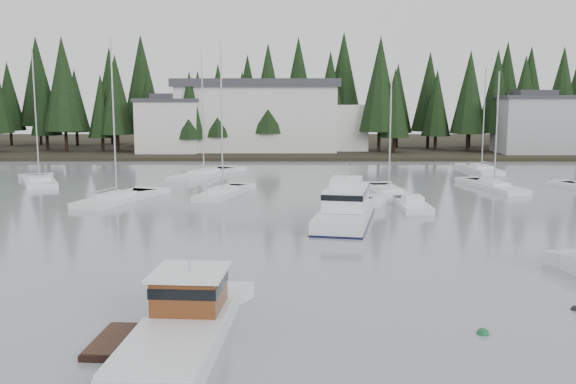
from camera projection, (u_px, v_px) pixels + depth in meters
The scene contains 17 objects.
far_shore_land at pixel (289, 146), 114.38m from camera, with size 240.00×54.00×1.00m, color black.
conifer_treeline at pixel (289, 151), 103.50m from camera, with size 200.00×22.00×20.00m, color black, non-canonical shape.
house_west at pixel (169, 124), 95.92m from camera, with size 9.54×7.42×8.75m.
house_east_a at pixel (533, 123), 94.79m from camera, with size 10.60×8.48×9.25m.
harbor_inn at pixel (270, 116), 99.02m from camera, with size 29.50×11.50×10.90m.
lobster_boat_brown at pixel (180, 329), 23.61m from camera, with size 5.08×9.30×4.51m.
cabin_cruiser_center at pixel (346, 211), 46.20m from camera, with size 5.61×11.68×4.82m.
sailboat_0 at pixel (117, 201), 54.79m from camera, with size 5.82×9.58×14.31m.
sailboat_2 at pixel (481, 171), 76.31m from camera, with size 3.20×8.37×12.68m.
sailboat_4 at pixel (204, 176), 71.65m from camera, with size 6.97×11.22×14.57m.
sailboat_5 at pixel (40, 183), 65.57m from camera, with size 6.33×9.17×14.20m.
sailboat_6 at pixel (223, 195), 58.02m from camera, with size 4.69×8.80×14.18m.
sailboat_7 at pixel (494, 188), 62.05m from camera, with size 4.33×9.55×11.79m.
sailboat_8 at pixel (389, 195), 58.16m from camera, with size 3.74×9.53×11.29m.
runabout_1 at pixel (412, 207), 51.57m from camera, with size 2.30×6.16×1.42m.
mooring_buoy_green at pixel (483, 334), 24.47m from camera, with size 0.48×0.48×0.48m, color #145933.
mooring_buoy_dark at pixel (575, 310), 27.21m from camera, with size 0.38×0.38×0.38m, color black.
Camera 1 is at (-0.02, -17.32, 9.04)m, focal length 40.00 mm.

